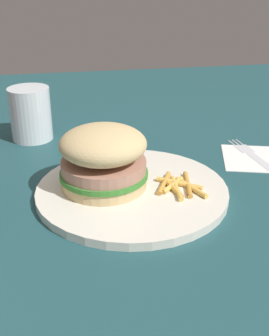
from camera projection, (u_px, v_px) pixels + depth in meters
ground_plane at (136, 205)px, 0.60m from camera, size 1.60×1.60×0.00m
plate at (134, 191)px, 0.62m from camera, size 0.27×0.27×0.01m
sandwich at (103, 157)px, 0.61m from camera, size 0.12×0.12×0.09m
fries_pile at (178, 186)px, 0.62m from camera, size 0.07×0.08×0.01m
napkin at (256, 158)px, 0.74m from camera, size 0.14×0.14×0.00m
fork at (256, 156)px, 0.74m from camera, size 0.03×0.17×0.00m
drink_glass at (31, 116)px, 0.80m from camera, size 0.07×0.07×0.10m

